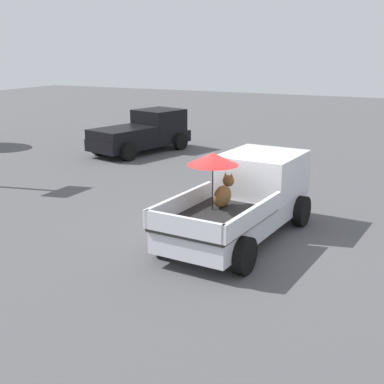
# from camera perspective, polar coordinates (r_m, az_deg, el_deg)

# --- Properties ---
(ground_plane) EXTENTS (80.00, 80.00, 0.00)m
(ground_plane) POSITION_cam_1_polar(r_m,az_deg,el_deg) (12.83, 5.01, -5.15)
(ground_plane) COLOR #4C4C4F
(pickup_truck_main) EXTENTS (5.18, 2.57, 2.22)m
(pickup_truck_main) POSITION_cam_1_polar(r_m,az_deg,el_deg) (12.93, 5.95, -0.50)
(pickup_truck_main) COLOR black
(pickup_truck_main) RESTS_ON ground
(pickup_truck_red) EXTENTS (5.10, 3.07, 1.80)m
(pickup_truck_red) POSITION_cam_1_polar(r_m,az_deg,el_deg) (23.40, -5.32, 6.54)
(pickup_truck_red) COLOR black
(pickup_truck_red) RESTS_ON ground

